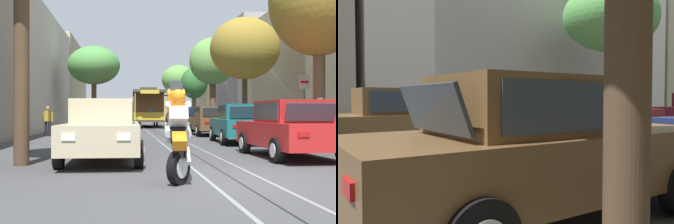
# 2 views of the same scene
# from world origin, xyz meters

# --- Properties ---
(ground_plane) EXTENTS (160.00, 160.00, 0.00)m
(ground_plane) POSITION_xyz_m (0.00, 21.40, 0.00)
(ground_plane) COLOR #424244
(trolley_track_rails) EXTENTS (1.14, 61.51, 0.01)m
(trolley_track_rails) POSITION_xyz_m (0.00, 24.76, 0.00)
(trolley_track_rails) COLOR gray
(trolley_track_rails) RESTS_ON ground
(building_facade_left) EXTENTS (5.40, 53.21, 8.78)m
(building_facade_left) POSITION_xyz_m (-9.55, 25.34, 4.23)
(building_facade_left) COLOR gray
(building_facade_left) RESTS_ON ground
(building_facade_right) EXTENTS (5.81, 53.21, 8.98)m
(building_facade_right) POSITION_xyz_m (9.56, 25.45, 4.13)
(building_facade_right) COLOR tan
(building_facade_right) RESTS_ON ground
(parked_car_beige_near_left) EXTENTS (2.05, 4.38, 1.58)m
(parked_car_beige_near_left) POSITION_xyz_m (-2.58, 3.24, 0.80)
(parked_car_beige_near_left) COLOR #C1B28E
(parked_car_beige_near_left) RESTS_ON ground
(parked_car_black_second_left) EXTENTS (2.08, 4.40, 1.58)m
(parked_car_black_second_left) POSITION_xyz_m (-2.65, 9.24, 0.80)
(parked_car_black_second_left) COLOR black
(parked_car_black_second_left) RESTS_ON ground
(parked_car_brown_mid_left) EXTENTS (2.11, 4.41, 1.58)m
(parked_car_brown_mid_left) POSITION_xyz_m (-2.71, 15.76, 0.80)
(parked_car_brown_mid_left) COLOR brown
(parked_car_brown_mid_left) RESTS_ON ground
(parked_car_maroon_fourth_left) EXTENTS (2.05, 4.38, 1.58)m
(parked_car_maroon_fourth_left) POSITION_xyz_m (-2.43, 22.67, 0.80)
(parked_car_maroon_fourth_left) COLOR maroon
(parked_car_maroon_fourth_left) RESTS_ON ground
(parked_car_maroon_fifth_left) EXTENTS (2.04, 4.38, 1.58)m
(parked_car_maroon_fifth_left) POSITION_xyz_m (-2.56, 29.08, 0.80)
(parked_car_maroon_fifth_left) COLOR maroon
(parked_car_maroon_fifth_left) RESTS_ON ground
(parked_car_green_sixth_left) EXTENTS (2.09, 4.40, 1.58)m
(parked_car_green_sixth_left) POSITION_xyz_m (-2.57, 35.89, 0.80)
(parked_car_green_sixth_left) COLOR #1E6038
(parked_car_green_sixth_left) RESTS_ON ground
(parked_car_red_near_right) EXTENTS (2.08, 4.40, 1.58)m
(parked_car_red_near_right) POSITION_xyz_m (2.53, 3.81, 0.80)
(parked_car_red_near_right) COLOR red
(parked_car_red_near_right) RESTS_ON ground
(parked_car_teal_second_right) EXTENTS (2.14, 4.42, 1.58)m
(parked_car_teal_second_right) POSITION_xyz_m (2.63, 9.60, 0.80)
(parked_car_teal_second_right) COLOR #196B70
(parked_car_teal_second_right) RESTS_ON ground
(parked_car_brown_mid_right) EXTENTS (2.00, 4.36, 1.58)m
(parked_car_brown_mid_right) POSITION_xyz_m (2.63, 15.72, 0.80)
(parked_car_brown_mid_right) COLOR brown
(parked_car_brown_mid_right) RESTS_ON ground
(parked_car_navy_fourth_right) EXTENTS (2.12, 4.41, 1.58)m
(parked_car_navy_fourth_right) POSITION_xyz_m (2.51, 21.40, 0.80)
(parked_car_navy_fourth_right) COLOR #19234C
(parked_car_navy_fourth_right) RESTS_ON ground
(street_tree_kerb_left_second) EXTENTS (3.84, 4.07, 6.14)m
(street_tree_kerb_left_second) POSITION_xyz_m (-4.25, 25.15, 4.69)
(street_tree_kerb_left_second) COLOR brown
(street_tree_kerb_left_second) RESTS_ON ground
(street_tree_kerb_right_near) EXTENTS (3.17, 3.45, 6.67)m
(street_tree_kerb_right_near) POSITION_xyz_m (4.17, 5.59, 4.83)
(street_tree_kerb_right_near) COLOR brown
(street_tree_kerb_right_near) RESTS_ON ground
(street_tree_kerb_right_second) EXTENTS (3.71, 3.53, 6.30)m
(street_tree_kerb_right_second) POSITION_xyz_m (4.34, 14.99, 4.63)
(street_tree_kerb_right_second) COLOR #4C3826
(street_tree_kerb_right_second) RESTS_ON ground
(street_tree_kerb_right_mid) EXTENTS (3.32, 2.88, 6.51)m
(street_tree_kerb_right_mid) POSITION_xyz_m (4.18, 22.75, 4.79)
(street_tree_kerb_right_mid) COLOR brown
(street_tree_kerb_right_mid) RESTS_ON ground
(street_tree_kerb_right_fourth) EXTENTS (2.45, 2.56, 5.32)m
(street_tree_kerb_right_fourth) POSITION_xyz_m (4.30, 31.81, 3.84)
(street_tree_kerb_right_fourth) COLOR brown
(street_tree_kerb_right_fourth) RESTS_ON ground
(street_tree_kerb_right_far) EXTENTS (3.83, 3.77, 6.51)m
(street_tree_kerb_right_far) POSITION_xyz_m (4.05, 41.09, 4.84)
(street_tree_kerb_right_far) COLOR brown
(street_tree_kerb_right_far) RESTS_ON ground
(cable_car_trolley) EXTENTS (2.70, 9.16, 3.28)m
(cable_car_trolley) POSITION_xyz_m (-0.00, 30.56, 1.66)
(cable_car_trolley) COLOR brown
(cable_car_trolley) RESTS_ON ground
(motorcycle_with_rider) EXTENTS (0.52, 1.83, 1.86)m
(motorcycle_with_rider) POSITION_xyz_m (-1.08, -0.08, 0.97)
(motorcycle_with_rider) COLOR black
(motorcycle_with_rider) RESTS_ON ground
(pedestrian_on_left_pavement) EXTENTS (0.55, 0.41, 1.57)m
(pedestrian_on_left_pavement) POSITION_xyz_m (-6.01, 15.62, 0.88)
(pedestrian_on_left_pavement) COLOR black
(pedestrian_on_left_pavement) RESTS_ON ground
(pedestrian_on_right_pavement) EXTENTS (0.55, 0.30, 1.66)m
(pedestrian_on_right_pavement) POSITION_xyz_m (6.36, 28.48, 0.94)
(pedestrian_on_right_pavement) COLOR #4C4233
(pedestrian_on_right_pavement) RESTS_ON ground
(pedestrian_crossing_far) EXTENTS (0.55, 0.31, 1.72)m
(pedestrian_crossing_far) POSITION_xyz_m (5.90, 7.94, 0.97)
(pedestrian_crossing_far) COLOR #4C4233
(pedestrian_crossing_far) RESTS_ON ground
(street_sign_post) EXTENTS (0.36, 0.07, 2.59)m
(street_sign_post) POSITION_xyz_m (4.08, 6.55, 1.62)
(street_sign_post) COLOR slate
(street_sign_post) RESTS_ON ground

